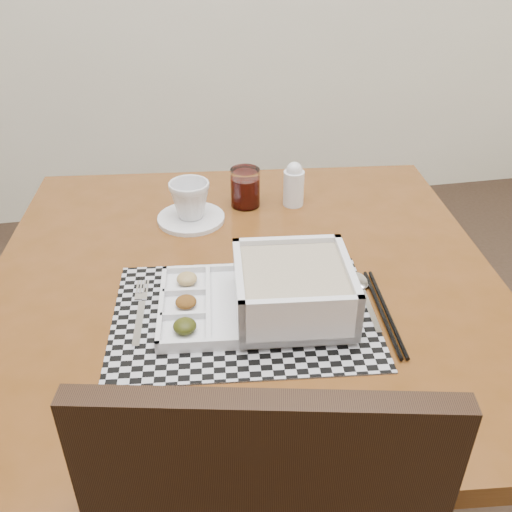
{
  "coord_description": "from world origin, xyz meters",
  "views": [
    {
      "loc": [
        -0.01,
        -0.1,
        1.35
      ],
      "look_at": [
        0.16,
        0.77,
        0.79
      ],
      "focal_mm": 40.0,
      "sensor_mm": 36.0,
      "label": 1
    }
  ],
  "objects_px": {
    "dining_table": "(245,306)",
    "creamer_bottle": "(294,185)",
    "juice_glass": "(245,189)",
    "serving_tray": "(282,294)",
    "cup": "(190,200)"
  },
  "relations": [
    {
      "from": "creamer_bottle",
      "to": "dining_table",
      "type": "bearing_deg",
      "value": -121.38
    },
    {
      "from": "creamer_bottle",
      "to": "cup",
      "type": "bearing_deg",
      "value": -172.29
    },
    {
      "from": "cup",
      "to": "juice_glass",
      "type": "height_order",
      "value": "cup"
    },
    {
      "from": "juice_glass",
      "to": "creamer_bottle",
      "type": "relative_size",
      "value": 0.85
    },
    {
      "from": "dining_table",
      "to": "juice_glass",
      "type": "distance_m",
      "value": 0.31
    },
    {
      "from": "serving_tray",
      "to": "creamer_bottle",
      "type": "xyz_separation_m",
      "value": [
        0.12,
        0.4,
        0.01
      ]
    },
    {
      "from": "cup",
      "to": "creamer_bottle",
      "type": "xyz_separation_m",
      "value": [
        0.24,
        0.03,
        -0.0
      ]
    },
    {
      "from": "dining_table",
      "to": "juice_glass",
      "type": "height_order",
      "value": "juice_glass"
    },
    {
      "from": "dining_table",
      "to": "creamer_bottle",
      "type": "height_order",
      "value": "creamer_bottle"
    },
    {
      "from": "cup",
      "to": "juice_glass",
      "type": "xyz_separation_m",
      "value": [
        0.13,
        0.05,
        -0.01
      ]
    },
    {
      "from": "dining_table",
      "to": "creamer_bottle",
      "type": "xyz_separation_m",
      "value": [
        0.16,
        0.27,
        0.13
      ]
    },
    {
      "from": "serving_tray",
      "to": "juice_glass",
      "type": "xyz_separation_m",
      "value": [
        0.01,
        0.41,
        -0.0
      ]
    },
    {
      "from": "serving_tray",
      "to": "creamer_bottle",
      "type": "height_order",
      "value": "creamer_bottle"
    },
    {
      "from": "juice_glass",
      "to": "creamer_bottle",
      "type": "distance_m",
      "value": 0.11
    },
    {
      "from": "cup",
      "to": "juice_glass",
      "type": "relative_size",
      "value": 0.99
    }
  ]
}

